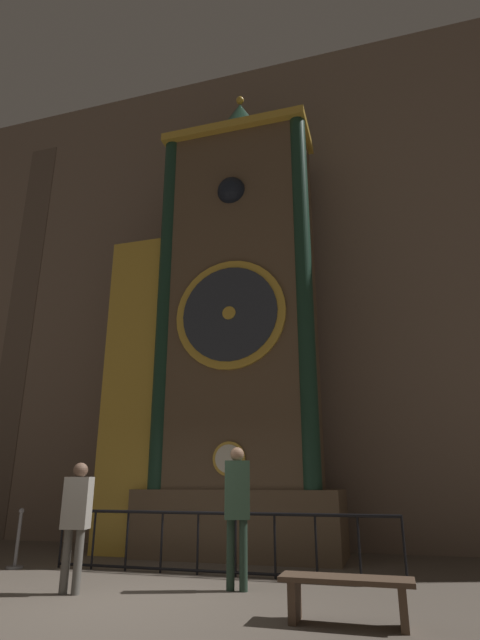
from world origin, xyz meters
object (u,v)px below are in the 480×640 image
(clock_tower, at_px, (222,331))
(visitor_bench, at_px, (347,590))
(visitor_near, at_px, (76,513))
(stanchion_post, at_px, (17,549))
(visitor_far, at_px, (237,502))

(clock_tower, relative_size, visitor_bench, 8.00)
(visitor_near, distance_m, stanchion_post, 2.64)
(clock_tower, height_order, visitor_near, clock_tower)
(visitor_far, xyz_separation_m, visitor_bench, (1.54, -1.27, -0.78))
(clock_tower, height_order, visitor_far, clock_tower)
(visitor_near, bearing_deg, visitor_far, 10.45)
(clock_tower, xyz_separation_m, visitor_bench, (2.77, -4.19, -4.20))
(visitor_bench, bearing_deg, stanchion_post, 160.62)
(stanchion_post, relative_size, visitor_bench, 0.70)
(stanchion_post, bearing_deg, clock_tower, 37.97)
(clock_tower, distance_m, visitor_near, 5.20)
(visitor_near, height_order, visitor_bench, visitor_near)
(clock_tower, bearing_deg, stanchion_post, -142.03)
(visitor_far, distance_m, visitor_bench, 2.14)
(clock_tower, height_order, stanchion_post, clock_tower)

